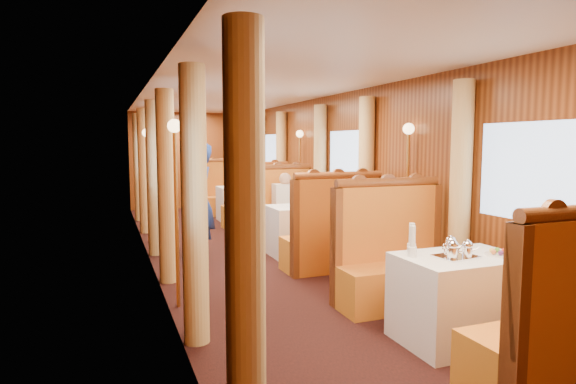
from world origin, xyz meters
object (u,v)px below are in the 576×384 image
table_near (460,299)px  banquette_far_aft (231,196)px  teapot_right (467,252)px  passenger (286,201)px  teapot_back (451,248)px  rose_vase_far (242,179)px  banquette_mid_aft (281,217)px  rose_vase_mid (304,194)px  banquette_near_fwd (565,337)px  banquette_far_fwd (256,207)px  table_far (243,203)px  table_mid (303,230)px  teapot_left (452,252)px  steward (200,201)px  tea_tray (456,257)px  fruit_plate (499,253)px  banquette_mid_fwd (333,239)px  banquette_near_aft (394,265)px

table_near → banquette_far_aft: banquette_far_aft is taller
teapot_right → passenger: bearing=114.4°
teapot_back → rose_vase_far: rose_vase_far is taller
banquette_mid_aft → rose_vase_mid: (0.01, -1.01, 0.50)m
banquette_near_fwd → teapot_right: bearing=91.9°
rose_vase_far → rose_vase_mid: bearing=-89.5°
banquette_far_fwd → passenger: banquette_far_fwd is taller
table_far → rose_vase_mid: rose_vase_mid is taller
table_mid → teapot_left: 3.62m
banquette_mid_aft → rose_vase_far: 2.53m
teapot_left → banquette_far_fwd: bearing=86.3°
banquette_mid_aft → banquette_far_fwd: (0.00, 1.47, 0.00)m
steward → tea_tray: bearing=23.2°
banquette_far_fwd → teapot_back: size_ratio=8.56×
banquette_near_fwd → rose_vase_far: (-0.02, 8.01, 0.50)m
teapot_left → banquette_near_fwd: bearing=-81.4°
banquette_mid_aft → banquette_far_fwd: 1.47m
fruit_plate → rose_vase_mid: bearing=94.7°
banquette_mid_fwd → banquette_far_aft: size_ratio=1.00×
banquette_mid_aft → teapot_left: banquette_mid_aft is taller
banquette_far_fwd → steward: (-1.54, -2.22, 0.43)m
tea_tray → banquette_far_aft: bearing=89.4°
banquette_near_aft → rose_vase_far: 6.00m
table_mid → tea_tray: (-0.08, -3.53, 0.38)m
table_near → table_far: same height
rose_vase_far → table_mid: bearing=-89.7°
banquette_mid_fwd → banquette_mid_aft: bearing=90.0°
banquette_mid_aft → table_far: 2.49m
banquette_near_fwd → fruit_plate: size_ratio=5.84×
banquette_near_fwd → rose_vase_far: size_ratio=3.72×
rose_vase_mid → passenger: (-0.01, 0.77, -0.19)m
table_far → rose_vase_mid: 3.54m
banquette_near_fwd → passenger: banquette_near_fwd is taller
tea_tray → passenger: 4.30m
banquette_far_aft → tea_tray: (-0.08, -8.04, 0.33)m
table_mid → banquette_mid_aft: 1.02m
table_near → rose_vase_far: rose_vase_far is taller
table_near → banquette_near_fwd: size_ratio=0.78×
fruit_plate → table_mid: bearing=94.8°
banquette_near_fwd → passenger: 5.30m
banquette_mid_aft → teapot_back: (-0.09, -4.48, 0.39)m
teapot_left → fruit_plate: (0.48, -0.02, -0.04)m
banquette_far_aft → teapot_left: size_ratio=8.50×
banquette_mid_aft → teapot_back: 4.49m
fruit_plate → steward: 4.29m
banquette_mid_fwd → teapot_right: bearing=-90.7°
teapot_back → rose_vase_mid: rose_vase_mid is taller
banquette_near_fwd → teapot_right: (-0.03, 0.92, 0.39)m
table_mid → banquette_mid_fwd: bearing=-90.0°
banquette_far_fwd → banquette_far_aft: bearing=90.0°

